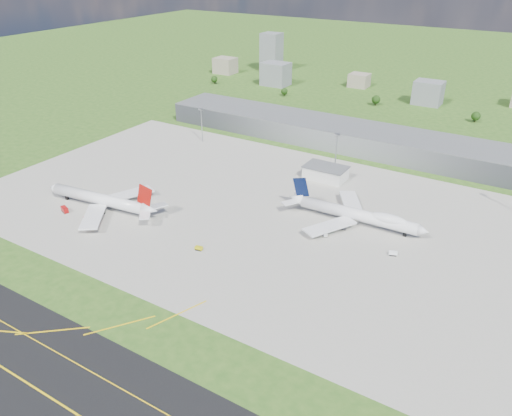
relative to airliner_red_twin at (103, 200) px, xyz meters
The scene contains 23 objects.
ground 174.25m from the airliner_red_twin, 62.59° to the left, with size 1400.00×1400.00×0.00m, color #2D551A.
taxiway 132.55m from the airliner_red_twin, 52.74° to the right, with size 1400.00×60.00×0.06m, color black.
apron 100.76m from the airliner_red_twin, 26.31° to the left, with size 360.00×190.00×0.08m, color gray.
terminal 187.61m from the airliner_red_twin, 64.70° to the left, with size 300.00×42.00×15.00m, color slate.
ops_building 138.12m from the airliner_red_twin, 49.23° to the left, with size 26.00×16.00×8.00m, color silver.
mast_west 121.83m from the airliner_red_twin, 99.41° to the left, with size 3.50×2.00×25.90m.
mast_center 150.28m from the airliner_red_twin, 52.98° to the left, with size 3.50×2.00×25.90m.
airliner_red_twin is the anchor object (origin of this frame).
airliner_blue_quad 142.17m from the airliner_red_twin, 24.29° to the left, with size 77.89×61.17×20.36m.
fire_truck 16.84m from the airliner_red_twin, 66.14° to the right, with size 8.71×4.90×3.64m.
crash_tender 21.70m from the airliner_red_twin, 137.60° to the right, with size 6.32×4.34×3.06m.
tug_yellow 73.39m from the airliner_red_twin, ahead, with size 4.04×2.77×1.83m.
van_white_near 126.66m from the airliner_red_twin, 17.83° to the left, with size 3.41×4.96×2.35m.
van_white_far 160.70m from the airliner_red_twin, 13.81° to the left, with size 4.49×3.16×2.17m.
bldg_far_w 353.45m from the airliner_red_twin, 113.30° to the left, with size 24.00×20.00×18.00m, color gray.
bldg_w 310.48m from the airliner_red_twin, 101.11° to the left, with size 28.00×22.00×24.00m, color slate.
bldg_cw 345.19m from the airliner_red_twin, 86.65° to the left, with size 20.00×18.00×14.00m, color gray.
bldg_c 330.21m from the airliner_red_twin, 72.34° to the left, with size 26.00×20.00×22.00m, color slate.
bldg_tall_w 378.37m from the airliner_red_twin, 105.31° to the left, with size 22.00×20.00×44.00m, color slate.
tree_far_w 299.60m from the airliner_red_twin, 113.57° to the left, with size 7.20×7.20×8.80m.
tree_w 271.25m from the airliner_red_twin, 96.31° to the left, with size 6.75×6.75×8.25m.
tree_c 290.89m from the airliner_red_twin, 78.06° to the left, with size 8.10×8.10×9.90m.
tree_e 317.38m from the airliner_red_twin, 61.76° to the left, with size 7.65×7.65×9.35m.
Camera 1 is at (125.53, -174.39, 131.88)m, focal length 35.00 mm.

